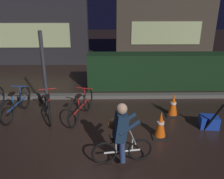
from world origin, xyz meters
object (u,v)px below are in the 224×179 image
street_post (44,74)px  traffic_cone_far (173,105)px  closed_umbrella (214,118)px  parked_bike_center_left (49,106)px  cyclist (121,133)px  blue_crate (209,122)px  parked_bike_left_mid (17,104)px  parked_bike_center_right (81,106)px  traffic_cone_near (161,125)px

street_post → traffic_cone_far: size_ratio=3.54×
closed_umbrella → parked_bike_center_left: bearing=-145.1°
traffic_cone_far → cyclist: bearing=-127.9°
blue_crate → parked_bike_center_left: bearing=171.2°
traffic_cone_far → cyclist: size_ratio=0.51×
traffic_cone_far → closed_umbrella: 1.15m
parked_bike_center_left → cyclist: size_ratio=1.21×
cyclist → parked_bike_left_mid: bearing=134.9°
parked_bike_center_right → cyclist: (0.94, -1.83, 0.29)m
traffic_cone_near → traffic_cone_far: same height
parked_bike_center_left → traffic_cone_far: parked_bike_center_left is taller
traffic_cone_near → cyclist: cyclist is taller
traffic_cone_near → cyclist: (-0.95, -0.87, 0.32)m
street_post → traffic_cone_far: (3.43, -0.23, -0.81)m
street_post → closed_umbrella: bearing=-15.6°
street_post → traffic_cone_near: street_post is taller
traffic_cone_far → cyclist: cyclist is taller
street_post → closed_umbrella: size_ratio=2.64×
traffic_cone_far → blue_crate: size_ratio=1.44×
street_post → parked_bike_center_right: (0.98, -0.35, -0.78)m
parked_bike_left_mid → closed_umbrella: size_ratio=1.91×
traffic_cone_far → blue_crate: traffic_cone_far is taller
street_post → cyclist: (1.92, -2.17, -0.49)m
parked_bike_center_right → traffic_cone_far: size_ratio=2.49×
street_post → parked_bike_left_mid: (-0.78, -0.17, -0.78)m
blue_crate → closed_umbrella: (-0.03, -0.25, 0.25)m
parked_bike_center_right → traffic_cone_far: parked_bike_center_right is taller
traffic_cone_near → cyclist: 1.33m
parked_bike_center_left → closed_umbrella: size_ratio=1.77×
parked_bike_left_mid → traffic_cone_far: 4.21m
street_post → traffic_cone_far: street_post is taller
parked_bike_center_right → street_post: bearing=86.8°
parked_bike_left_mid → cyclist: cyclist is taller
parked_bike_center_right → cyclist: size_ratio=1.27×
street_post → parked_bike_center_right: bearing=-19.5°
parked_bike_center_left → closed_umbrella: bearing=-116.8°
parked_bike_center_right → closed_umbrella: closed_umbrella is taller
parked_bike_center_left → traffic_cone_far: 3.33m
parked_bike_center_left → cyclist: 2.65m
street_post → parked_bike_center_left: 0.85m
cyclist → closed_umbrella: cyclist is taller
traffic_cone_far → blue_crate: bearing=-42.6°
blue_crate → traffic_cone_near: bearing=-162.7°
street_post → cyclist: size_ratio=1.80×
blue_crate → street_post: bearing=167.8°
street_post → parked_bike_left_mid: bearing=-167.8°
traffic_cone_near → traffic_cone_far: bearing=62.3°
traffic_cone_far → blue_crate: 1.00m
parked_bike_center_right → traffic_cone_near: 2.12m
cyclist → closed_umbrella: size_ratio=1.47×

